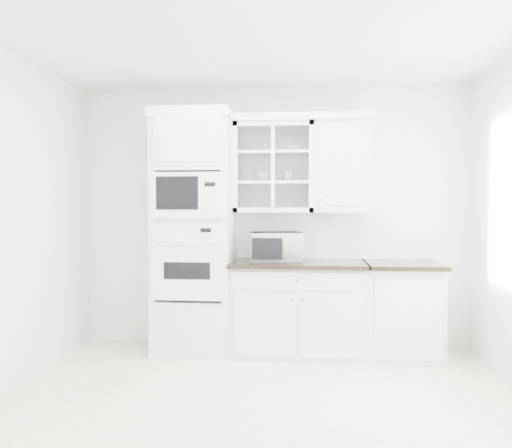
# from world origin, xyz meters

# --- Properties ---
(ground) EXTENTS (4.00, 3.50, 0.01)m
(ground) POSITION_xyz_m (0.00, 0.00, 0.01)
(ground) COLOR beige
(ground) RESTS_ON ground
(room_shell) EXTENTS (4.00, 3.50, 2.70)m
(room_shell) POSITION_xyz_m (0.00, 0.43, 1.78)
(room_shell) COLOR white
(room_shell) RESTS_ON ground
(oven_column) EXTENTS (0.76, 0.68, 2.40)m
(oven_column) POSITION_xyz_m (-0.75, 1.42, 1.20)
(oven_column) COLOR silver
(oven_column) RESTS_ON ground
(base_cabinet_run) EXTENTS (1.32, 0.67, 0.92)m
(base_cabinet_run) POSITION_xyz_m (0.28, 1.45, 0.46)
(base_cabinet_run) COLOR silver
(base_cabinet_run) RESTS_ON ground
(extra_base_cabinet) EXTENTS (0.72, 0.67, 0.92)m
(extra_base_cabinet) POSITION_xyz_m (1.28, 1.45, 0.46)
(extra_base_cabinet) COLOR silver
(extra_base_cabinet) RESTS_ON ground
(upper_cabinet_glass) EXTENTS (0.80, 0.33, 0.90)m
(upper_cabinet_glass) POSITION_xyz_m (0.03, 1.58, 1.85)
(upper_cabinet_glass) COLOR silver
(upper_cabinet_glass) RESTS_ON room_shell
(upper_cabinet_solid) EXTENTS (0.55, 0.33, 0.90)m
(upper_cabinet_solid) POSITION_xyz_m (0.71, 1.58, 1.85)
(upper_cabinet_solid) COLOR silver
(upper_cabinet_solid) RESTS_ON room_shell
(crown_molding) EXTENTS (2.14, 0.38, 0.07)m
(crown_molding) POSITION_xyz_m (-0.07, 1.56, 2.33)
(crown_molding) COLOR white
(crown_molding) RESTS_ON room_shell
(countertop_microwave) EXTENTS (0.55, 0.48, 0.29)m
(countertop_microwave) POSITION_xyz_m (0.06, 1.41, 1.06)
(countertop_microwave) COLOR white
(countertop_microwave) RESTS_ON base_cabinet_run
(bowl_a) EXTENTS (0.26, 0.26, 0.05)m
(bowl_a) POSITION_xyz_m (-0.11, 1.59, 2.04)
(bowl_a) COLOR white
(bowl_a) RESTS_ON upper_cabinet_glass
(bowl_b) EXTENTS (0.20, 0.20, 0.06)m
(bowl_b) POSITION_xyz_m (0.22, 1.59, 2.04)
(bowl_b) COLOR white
(bowl_b) RESTS_ON upper_cabinet_glass
(cup_a) EXTENTS (0.16, 0.16, 0.10)m
(cup_a) POSITION_xyz_m (-0.09, 1.59, 1.76)
(cup_a) COLOR white
(cup_a) RESTS_ON upper_cabinet_glass
(cup_b) EXTENTS (0.13, 0.13, 0.11)m
(cup_b) POSITION_xyz_m (0.17, 1.57, 1.76)
(cup_b) COLOR white
(cup_b) RESTS_ON upper_cabinet_glass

